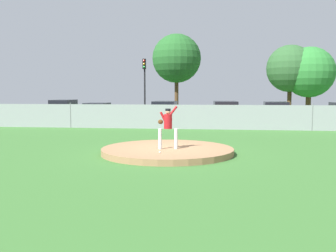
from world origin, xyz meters
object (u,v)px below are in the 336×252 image
baseball (160,152)px  parked_car_charcoal (64,111)px  parked_car_red (225,113)px  parked_car_white (97,113)px  pitcher_youth (168,124)px  traffic_light_near (145,78)px  traffic_cone_orange (145,117)px  parked_car_navy (165,113)px  parked_car_burgundy (276,113)px

baseball → parked_car_charcoal: parked_car_charcoal is taller
parked_car_red → parked_car_white: parked_car_red is taller
parked_car_white → parked_car_charcoal: (-2.88, 0.15, 0.10)m
pitcher_youth → parked_car_red: bearing=79.9°
parked_car_white → traffic_light_near: bearing=49.7°
parked_car_red → parked_car_white: 10.19m
baseball → traffic_cone_orange: size_ratio=0.13×
parked_car_navy → traffic_cone_orange: (-2.13, 2.91, -0.55)m
baseball → traffic_light_near: 20.51m
parked_car_white → traffic_light_near: traffic_light_near is taller
traffic_light_near → parked_car_burgundy: bearing=-19.0°
traffic_light_near → parked_car_navy: bearing=-59.7°
baseball → parked_car_burgundy: bearing=67.9°
baseball → parked_car_burgundy: 17.35m
parked_car_white → parked_car_charcoal: parked_car_charcoal is taller
parked_car_red → traffic_light_near: size_ratio=0.87×
parked_car_charcoal → traffic_cone_orange: 6.77m
traffic_cone_orange → parked_car_burgundy: bearing=-13.8°
parked_car_white → pitcher_youth: bearing=-63.1°
parked_car_white → traffic_light_near: (3.17, 3.74, 2.86)m
parked_car_charcoal → parked_car_burgundy: bearing=-0.4°
pitcher_youth → parked_car_white: bearing=116.9°
parked_car_white → traffic_cone_orange: size_ratio=7.87×
pitcher_youth → traffic_light_near: size_ratio=0.32×
pitcher_youth → parked_car_burgundy: pitcher_youth is taller
parked_car_red → parked_car_charcoal: bearing=176.8°
parked_car_charcoal → traffic_cone_orange: size_ratio=7.96×
traffic_cone_orange → traffic_light_near: traffic_light_near is taller
parked_car_navy → traffic_light_near: traffic_light_near is taller
parked_car_white → traffic_cone_orange: parked_car_white is taller
parked_car_red → pitcher_youth: bearing=-100.1°
parked_car_red → traffic_cone_orange: parked_car_red is taller
baseball → parked_car_charcoal: bearing=122.5°
parked_car_burgundy → traffic_cone_orange: (-10.58, 2.61, -0.55)m
traffic_light_near → pitcher_youth: bearing=-76.7°
parked_car_burgundy → parked_car_red: (-3.80, -0.61, 0.02)m
parked_car_navy → pitcher_youth: bearing=-81.9°
traffic_cone_orange → traffic_light_near: size_ratio=0.10×
baseball → parked_car_white: 17.69m
parked_car_burgundy → parked_car_charcoal: 16.85m
parked_car_burgundy → traffic_light_near: bearing=161.0°
pitcher_youth → baseball: bearing=-98.9°
traffic_cone_orange → pitcher_youth: bearing=-76.6°
parked_car_navy → baseball: bearing=-83.0°
parked_car_navy → traffic_light_near: bearing=120.3°
parked_car_burgundy → traffic_cone_orange: bearing=166.2°
parked_car_white → traffic_cone_orange: (3.39, 2.63, -0.49)m
parked_car_white → traffic_cone_orange: bearing=37.8°
parked_car_charcoal → traffic_cone_orange: bearing=21.6°
pitcher_youth → parked_car_navy: (-2.08, 14.72, -0.40)m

